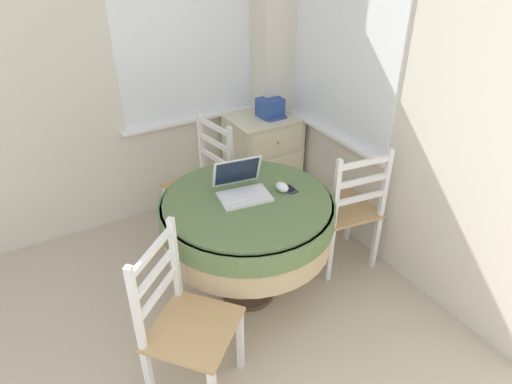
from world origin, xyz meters
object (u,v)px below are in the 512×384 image
storage_box (270,107)px  round_dining_table (247,219)px  cell_phone (290,189)px  book_on_cabinet (272,115)px  dining_chair_near_right_window (347,210)px  computer_mouse (282,187)px  corner_cabinet (263,158)px  dining_chair_camera_near (185,325)px  dining_chair_near_back_window (203,184)px  laptop (242,188)px

storage_box → round_dining_table: bearing=-128.0°
cell_phone → book_on_cabinet: 1.12m
book_on_cabinet → cell_phone: bearing=-116.6°
dining_chair_near_right_window → storage_box: (0.02, 1.05, 0.39)m
computer_mouse → dining_chair_near_right_window: (0.52, -0.04, -0.32)m
computer_mouse → dining_chair_near_right_window: 0.61m
cell_phone → corner_cabinet: 1.20m
round_dining_table → dining_chair_camera_near: size_ratio=1.12×
cell_phone → corner_cabinet: corner_cabinet is taller
dining_chair_near_back_window → computer_mouse: bearing=-76.4°
dining_chair_near_right_window → computer_mouse: bearing=175.7°
computer_mouse → storage_box: storage_box is taller
cell_phone → corner_cabinet: size_ratio=0.14×
dining_chair_near_back_window → corner_cabinet: dining_chair_near_back_window is taller
round_dining_table → corner_cabinet: (0.72, 1.02, -0.22)m
computer_mouse → storage_box: bearing=61.9°
cell_phone → laptop: bearing=159.8°
dining_chair_near_right_window → corner_cabinet: 1.08m
dining_chair_near_back_window → dining_chair_near_right_window: size_ratio=1.00×
storage_box → dining_chair_near_right_window: bearing=-91.3°
computer_mouse → dining_chair_camera_near: 1.00m
corner_cabinet → storage_box: size_ratio=3.99×
dining_chair_near_right_window → book_on_cabinet: 1.08m
dining_chair_camera_near → storage_box: size_ratio=4.89×
computer_mouse → corner_cabinet: (0.49, 1.04, -0.39)m
laptop → book_on_cabinet: bearing=49.0°
computer_mouse → cell_phone: bearing=-16.5°
round_dining_table → corner_cabinet: 1.27m
computer_mouse → dining_chair_near_right_window: bearing=-4.3°
corner_cabinet → book_on_cabinet: (0.06, -0.06, 0.40)m
computer_mouse → dining_chair_camera_near: size_ratio=0.11×
dining_chair_near_right_window → round_dining_table: bearing=175.2°
dining_chair_near_back_window → dining_chair_near_right_window: same height
round_dining_table → laptop: laptop is taller
cell_phone → round_dining_table: bearing=172.4°
cell_phone → dining_chair_camera_near: (-0.89, -0.41, -0.30)m
corner_cabinet → book_on_cabinet: bearing=-44.4°
dining_chair_camera_near → corner_cabinet: dining_chair_camera_near is taller
dining_chair_near_back_window → book_on_cabinet: (0.74, 0.20, 0.33)m
round_dining_table → laptop: 0.20m
laptop → cell_phone: bearing=-20.2°
laptop → dining_chair_near_right_window: laptop is taller
round_dining_table → storage_box: 1.28m
cell_phone → dining_chair_camera_near: size_ratio=0.11×
dining_chair_near_right_window → laptop: bearing=170.3°
round_dining_table → computer_mouse: (0.23, -0.02, 0.17)m
dining_chair_near_back_window → book_on_cabinet: 0.83m
dining_chair_camera_near → cell_phone: bearing=24.9°
computer_mouse → book_on_cabinet: size_ratio=0.56×
round_dining_table → dining_chair_near_back_window: (0.04, 0.76, -0.16)m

